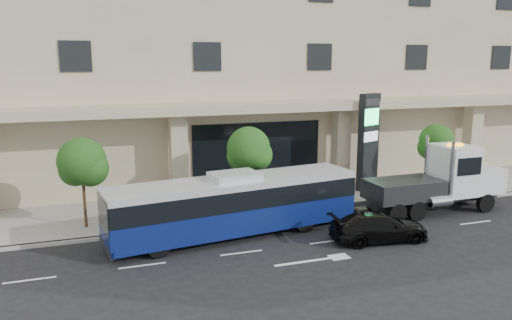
{
  "coord_description": "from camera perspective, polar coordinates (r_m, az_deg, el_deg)",
  "views": [
    {
      "loc": [
        -9.74,
        -20.02,
        7.76
      ],
      "look_at": [
        -2.15,
        2.0,
        3.13
      ],
      "focal_mm": 35.0,
      "sensor_mm": 36.0,
      "label": 1
    }
  ],
  "objects": [
    {
      "name": "ground",
      "position": [
        23.58,
        6.61,
        -8.04
      ],
      "size": [
        120.0,
        120.0,
        0.0
      ],
      "primitive_type": "plane",
      "color": "black",
      "rests_on": "ground"
    },
    {
      "name": "sidewalk",
      "position": [
        27.93,
        2.18,
        -4.73
      ],
      "size": [
        120.0,
        6.0,
        0.15
      ],
      "primitive_type": "cube",
      "color": "gray",
      "rests_on": "ground"
    },
    {
      "name": "curb",
      "position": [
        25.27,
        4.65,
        -6.49
      ],
      "size": [
        120.0,
        0.3,
        0.15
      ],
      "primitive_type": "cube",
      "color": "gray",
      "rests_on": "ground"
    },
    {
      "name": "convention_center",
      "position": [
        36.82,
        -3.77,
        14.67
      ],
      "size": [
        60.0,
        17.6,
        20.0
      ],
      "color": "tan",
      "rests_on": "ground"
    },
    {
      "name": "tree_left",
      "position": [
        24.06,
        -19.2,
        -0.52
      ],
      "size": [
        2.27,
        2.2,
        4.22
      ],
      "color": "#422B19",
      "rests_on": "sidewalk"
    },
    {
      "name": "tree_mid",
      "position": [
        25.26,
        -0.8,
        0.99
      ],
      "size": [
        2.28,
        2.2,
        4.38
      ],
      "color": "#422B19",
      "rests_on": "sidewalk"
    },
    {
      "name": "tree_right",
      "position": [
        30.84,
        19.96,
        1.76
      ],
      "size": [
        2.1,
        2.0,
        4.04
      ],
      "color": "#422B19",
      "rests_on": "sidewalk"
    },
    {
      "name": "city_bus",
      "position": [
        22.42,
        -2.44,
        -5.02
      ],
      "size": [
        11.72,
        3.96,
        2.91
      ],
      "rotation": [
        0.0,
        0.0,
        0.14
      ],
      "color": "black",
      "rests_on": "ground"
    },
    {
      "name": "tow_truck",
      "position": [
        27.67,
        20.34,
        -2.3
      ],
      "size": [
        8.58,
        2.23,
        3.91
      ],
      "rotation": [
        0.0,
        0.0,
        0.01
      ],
      "color": "#2D3033",
      "rests_on": "ground"
    },
    {
      "name": "black_sedan",
      "position": [
        22.65,
        13.88,
        -7.43
      ],
      "size": [
        4.53,
        2.27,
        1.26
      ],
      "primitive_type": "imported",
      "rotation": [
        0.0,
        0.0,
        1.45
      ],
      "color": "black",
      "rests_on": "ground"
    },
    {
      "name": "signage_pylon",
      "position": [
        30.28,
        12.72,
        2.08
      ],
      "size": [
        1.51,
        1.01,
        5.76
      ],
      "rotation": [
        0.0,
        0.0,
        0.38
      ],
      "color": "black",
      "rests_on": "sidewalk"
    }
  ]
}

